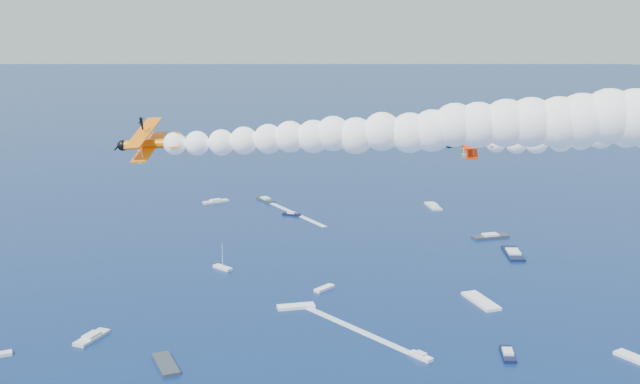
% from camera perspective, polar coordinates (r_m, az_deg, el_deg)
% --- Properties ---
extents(biplane_lead, '(8.06, 9.53, 6.92)m').
position_cam_1_polar(biplane_lead, '(102.24, 10.89, 3.48)').
color(biplane_lead, red).
extents(biplane_trail, '(9.59, 11.22, 7.75)m').
position_cam_1_polar(biplane_trail, '(92.24, -12.09, 3.40)').
color(biplane_trail, orange).
extents(smoke_trail_trail, '(59.44, 29.90, 10.62)m').
position_cam_1_polar(smoke_trail_trail, '(86.49, 6.29, 4.45)').
color(smoke_trail_trail, white).
extents(spectator_boats, '(210.60, 170.23, 0.70)m').
position_cam_1_polar(spectator_boats, '(209.13, 6.94, -6.64)').
color(spectator_boats, '#2A3038').
rests_on(spectator_boats, ground).
extents(boat_wakes, '(152.34, 110.53, 0.04)m').
position_cam_1_polar(boat_wakes, '(213.95, 7.92, -6.30)').
color(boat_wakes, white).
rests_on(boat_wakes, ground).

